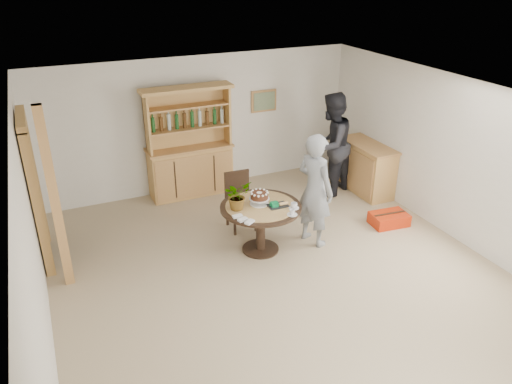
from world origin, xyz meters
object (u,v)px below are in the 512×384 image
object	(u,v)px
sideboard	(366,168)
teen_boy	(315,190)
dining_table	(261,215)
adult_person	(331,145)
red_suitcase	(389,219)
hutch	(190,159)
dining_chair	(239,197)

from	to	relation	value
sideboard	teen_boy	xyz separation A→B (m)	(-1.85, -1.22, 0.41)
dining_table	teen_boy	xyz separation A→B (m)	(0.85, -0.10, 0.28)
adult_person	red_suitcase	xyz separation A→B (m)	(0.27, -1.48, -0.86)
adult_person	dining_table	bearing A→B (deg)	4.95
adult_person	red_suitcase	world-z (taller)	adult_person
dining_table	adult_person	distance (m)	2.44
dining_table	hutch	bearing A→B (deg)	98.21
dining_table	dining_chair	world-z (taller)	dining_chair
teen_boy	red_suitcase	bearing A→B (deg)	-110.62
dining_table	red_suitcase	world-z (taller)	dining_table
hutch	teen_boy	xyz separation A→B (m)	(1.19, -2.46, 0.20)
teen_boy	red_suitcase	world-z (taller)	teen_boy
sideboard	adult_person	bearing A→B (deg)	163.43
hutch	dining_chair	distance (m)	1.58
dining_table	teen_boy	world-z (taller)	teen_boy
hutch	dining_table	size ratio (longest dim) A/B	1.70
sideboard	adult_person	xyz separation A→B (m)	(-0.68, 0.20, 0.49)
teen_boy	dining_table	bearing A→B (deg)	64.95
hutch	teen_boy	size ratio (longest dim) A/B	1.15
teen_boy	adult_person	size ratio (longest dim) A/B	0.92
dining_table	red_suitcase	xyz separation A→B (m)	(2.29, -0.16, -0.50)
teen_boy	adult_person	world-z (taller)	adult_person
hutch	adult_person	bearing A→B (deg)	-23.77
dining_chair	sideboard	bearing A→B (deg)	7.94
sideboard	red_suitcase	bearing A→B (deg)	-107.91
sideboard	red_suitcase	size ratio (longest dim) A/B	1.97
dining_table	red_suitcase	distance (m)	2.35
hutch	adult_person	xyz separation A→B (m)	(2.36, -1.04, 0.27)
sideboard	red_suitcase	distance (m)	1.40
hutch	adult_person	size ratio (longest dim) A/B	1.06
adult_person	dining_chair	bearing A→B (deg)	-14.54
dining_chair	teen_boy	size ratio (longest dim) A/B	0.53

